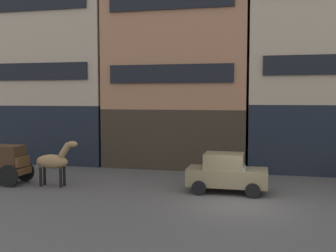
% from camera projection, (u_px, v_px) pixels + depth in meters
% --- Properties ---
extents(ground_plane, '(120.00, 120.00, 0.00)m').
position_uv_depth(ground_plane, '(239.00, 205.00, 16.52)').
color(ground_plane, '#4C4947').
extents(building_far_left, '(8.94, 6.59, 13.17)m').
position_uv_depth(building_far_left, '(59.00, 67.00, 28.60)').
color(building_far_left, black).
rests_on(building_far_left, ground_plane).
extents(building_center_left, '(9.43, 6.59, 12.77)m').
position_uv_depth(building_center_left, '(180.00, 67.00, 26.64)').
color(building_center_left, '#33281E').
rests_on(building_center_left, ground_plane).
extents(building_center_right, '(9.88, 6.59, 13.34)m').
position_uv_depth(building_center_right, '(329.00, 60.00, 24.53)').
color(building_center_right, black).
rests_on(building_center_right, ground_plane).
extents(cargo_wagon, '(2.92, 1.53, 1.98)m').
position_uv_depth(cargo_wagon, '(2.00, 161.00, 20.53)').
color(cargo_wagon, brown).
rests_on(cargo_wagon, ground_plane).
extents(draft_horse, '(2.34, 0.62, 2.30)m').
position_uv_depth(draft_horse, '(54.00, 161.00, 19.86)').
color(draft_horse, '#937047').
rests_on(draft_horse, ground_plane).
extents(sedan_light, '(3.71, 1.88, 1.83)m').
position_uv_depth(sedan_light, '(226.00, 173.00, 18.64)').
color(sedan_light, '#7A6B4C').
rests_on(sedan_light, ground_plane).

